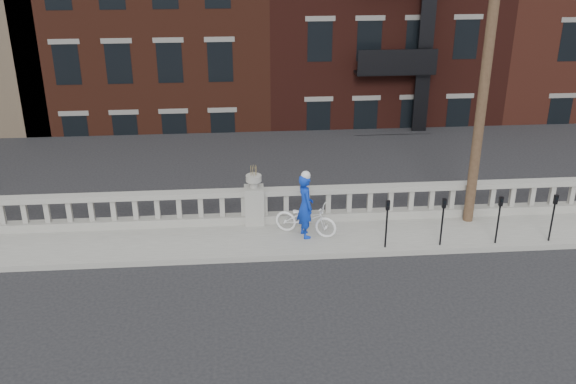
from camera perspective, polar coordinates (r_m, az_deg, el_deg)
ground at (r=15.21m, az=-2.44°, el=-9.73°), size 120.00×120.00×0.00m
sidewalk at (r=17.77m, az=-2.87°, el=-4.27°), size 32.00×2.20×0.15m
balustrade at (r=18.37m, az=-3.01°, el=-1.34°), size 28.00×0.34×1.03m
planter_pedestal at (r=18.29m, az=-3.03°, el=-0.80°), size 0.55×0.55×1.76m
lower_level at (r=36.26m, az=-3.25°, el=14.24°), size 80.00×44.00×20.80m
utility_pole at (r=17.91m, az=17.45°, el=12.45°), size 1.60×0.28×10.00m
parking_meter_b at (r=17.03m, az=8.79°, el=-2.35°), size 0.10×0.09×1.36m
parking_meter_c at (r=17.43m, az=13.59°, el=-2.13°), size 0.10×0.09×1.36m
parking_meter_d at (r=17.96m, az=18.25°, el=-1.91°), size 0.10×0.09×1.36m
parking_meter_e at (r=18.59m, az=22.53°, el=-1.69°), size 0.10×0.09×1.36m
bicycle at (r=17.71m, az=1.59°, el=-2.39°), size 1.86×1.29×0.93m
cyclist at (r=17.42m, az=1.55°, el=-1.24°), size 0.57×0.74×1.81m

